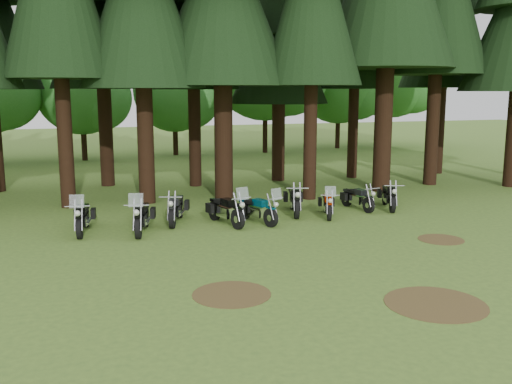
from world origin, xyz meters
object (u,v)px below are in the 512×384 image
motorcycle_0 (83,218)px  motorcycle_6 (328,205)px  motorcycle_2 (176,209)px  motorcycle_7 (357,199)px  motorcycle_3 (226,211)px  motorcycle_8 (389,197)px  motorcycle_5 (295,200)px  motorcycle_1 (142,217)px  motorcycle_4 (257,210)px

motorcycle_0 → motorcycle_6: 8.57m
motorcycle_2 → motorcycle_6: bearing=12.1°
motorcycle_0 → motorcycle_2: 3.17m
motorcycle_0 → motorcycle_7: motorcycle_0 is taller
motorcycle_3 → motorcycle_8: 6.79m
motorcycle_3 → motorcycle_7: (5.51, 0.79, -0.07)m
motorcycle_2 → motorcycle_5: (4.46, 0.03, 0.02)m
motorcycle_2 → motorcycle_5: bearing=20.9°
motorcycle_6 → motorcycle_8: 2.94m
motorcycle_3 → motorcycle_8: motorcycle_3 is taller
motorcycle_2 → motorcycle_8: (8.31, -0.28, -0.02)m
motorcycle_5 → motorcycle_7: 2.60m
motorcycle_8 → motorcycle_7: bearing=-168.4°
motorcycle_1 → motorcycle_8: (9.64, 0.74, -0.03)m
motorcycle_1 → motorcycle_4: (3.96, 0.03, -0.04)m
motorcycle_4 → motorcycle_6: 2.79m
motorcycle_2 → motorcycle_3: 1.76m
motorcycle_5 → motorcycle_8: bearing=12.9°
motorcycle_1 → motorcycle_6: size_ratio=1.19×
motorcycle_1 → motorcycle_5: bearing=26.0°
motorcycle_1 → motorcycle_2: (1.32, 1.02, -0.02)m
motorcycle_0 → motorcycle_4: (5.77, -0.56, -0.03)m
motorcycle_8 → motorcycle_3: bearing=-153.4°
motorcycle_1 → motorcycle_5: size_ratio=1.00×
motorcycle_2 → motorcycle_4: 2.81m
motorcycle_2 → motorcycle_3: size_ratio=0.96×
motorcycle_0 → motorcycle_5: 7.62m
motorcycle_0 → motorcycle_3: motorcycle_3 is taller
motorcycle_1 → motorcycle_3: 2.88m
motorcycle_4 → motorcycle_7: 4.52m
motorcycle_2 → motorcycle_0: bearing=-151.7°
motorcycle_7 → motorcycle_8: size_ratio=0.94×
motorcycle_5 → motorcycle_6: (0.96, -0.83, -0.07)m
motorcycle_0 → motorcycle_3: bearing=4.3°
motorcycle_7 → motorcycle_8: motorcycle_8 is taller
motorcycle_2 → motorcycle_8: size_ratio=1.04×
motorcycle_0 → motorcycle_4: motorcycle_0 is taller
motorcycle_6 → motorcycle_8: bearing=31.2°
motorcycle_2 → motorcycle_7: 7.06m
motorcycle_2 → motorcycle_4: bearing=-0.1°
motorcycle_1 → motorcycle_6: (6.74, 0.22, -0.07)m
motorcycle_3 → motorcycle_4: 1.09m
motorcycle_0 → motorcycle_4: 5.80m
motorcycle_1 → motorcycle_8: bearing=20.1°
motorcycle_3 → motorcycle_5: motorcycle_3 is taller
motorcycle_0 → motorcycle_3: 4.71m
motorcycle_1 → motorcycle_2: size_ratio=1.06×
motorcycle_7 → motorcycle_0: bearing=175.0°
motorcycle_4 → motorcycle_8: 5.72m
motorcycle_8 → motorcycle_5: bearing=-162.8°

